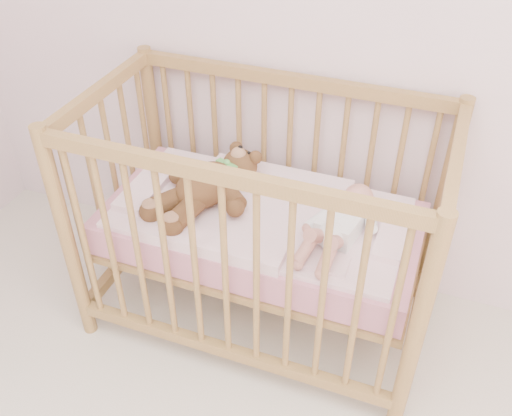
% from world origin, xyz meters
% --- Properties ---
extents(crib, '(1.36, 0.76, 1.00)m').
position_xyz_m(crib, '(-0.41, 1.60, 0.50)').
color(crib, '#9F7A43').
rests_on(crib, floor).
extents(mattress, '(1.22, 0.62, 0.13)m').
position_xyz_m(mattress, '(-0.41, 1.60, 0.49)').
color(mattress, pink).
rests_on(mattress, crib).
extents(blanket, '(1.10, 0.58, 0.06)m').
position_xyz_m(blanket, '(-0.41, 1.60, 0.56)').
color(blanket, '#F5A9B9').
rests_on(blanket, mattress).
extents(baby, '(0.34, 0.56, 0.13)m').
position_xyz_m(baby, '(-0.09, 1.58, 0.64)').
color(baby, white).
rests_on(baby, blanket).
extents(teddy_bear, '(0.58, 0.68, 0.16)m').
position_xyz_m(teddy_bear, '(-0.63, 1.58, 0.65)').
color(teddy_bear, brown).
rests_on(teddy_bear, blanket).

